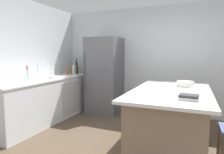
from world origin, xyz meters
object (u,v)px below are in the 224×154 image
at_px(syrup_bottle, 77,70).
at_px(whiskey_bottle, 73,70).
at_px(sink_faucet, 38,72).
at_px(paper_towel_roll, 51,72).
at_px(soda_bottle, 74,70).
at_px(flower_vase, 28,77).
at_px(refrigerator, 105,75).
at_px(wine_bottle, 77,67).
at_px(cookbook_stack, 189,97).
at_px(vinegar_bottle, 68,71).
at_px(mixing_bowl, 185,84).
at_px(kitchen_island, 170,119).
at_px(gin_bottle, 75,69).

relative_size(syrup_bottle, whiskey_bottle, 0.94).
height_order(sink_faucet, paper_towel_roll, paper_towel_roll).
height_order(whiskey_bottle, soda_bottle, soda_bottle).
xyz_separation_m(sink_faucet, flower_vase, (0.04, -0.32, -0.07)).
xyz_separation_m(refrigerator, wine_bottle, (-0.94, 0.17, 0.16)).
bearing_deg(cookbook_stack, flower_vase, 172.95).
bearing_deg(cookbook_stack, refrigerator, 135.68).
bearing_deg(whiskey_bottle, vinegar_bottle, -95.75).
xyz_separation_m(flower_vase, cookbook_stack, (2.90, -0.36, -0.08)).
xyz_separation_m(whiskey_bottle, vinegar_bottle, (-0.02, -0.19, -0.01)).
distance_m(syrup_bottle, cookbook_stack, 3.42).
xyz_separation_m(refrigerator, whiskey_bottle, (-0.88, -0.12, 0.12)).
bearing_deg(mixing_bowl, paper_towel_roll, -178.96).
relative_size(refrigerator, syrup_bottle, 6.87).
bearing_deg(whiskey_bottle, refrigerator, 7.53).
distance_m(sink_faucet, syrup_bottle, 1.28).
xyz_separation_m(syrup_bottle, vinegar_bottle, (-0.11, -0.29, -0.01)).
bearing_deg(wine_bottle, refrigerator, -10.52).
xyz_separation_m(kitchen_island, syrup_bottle, (-2.55, 1.38, 0.58)).
xyz_separation_m(refrigerator, flower_vase, (-0.88, -1.61, 0.10)).
distance_m(whiskey_bottle, mixing_bowl, 2.94).
bearing_deg(syrup_bottle, whiskey_bottle, -132.26).
bearing_deg(whiskey_bottle, cookbook_stack, -32.66).
height_order(gin_bottle, mixing_bowl, gin_bottle).
xyz_separation_m(paper_towel_roll, wine_bottle, (-0.13, 1.19, 0.02)).
relative_size(flower_vase, whiskey_bottle, 1.07).
xyz_separation_m(gin_bottle, vinegar_bottle, (0.03, -0.39, -0.02)).
bearing_deg(cookbook_stack, vinegar_bottle, 150.25).
xyz_separation_m(paper_towel_roll, mixing_bowl, (2.75, 0.05, -0.11)).
distance_m(paper_towel_roll, syrup_bottle, 1.00).
bearing_deg(syrup_bottle, gin_bottle, 143.96).
distance_m(refrigerator, whiskey_bottle, 0.89).
bearing_deg(flower_vase, kitchen_island, 4.61).
bearing_deg(paper_towel_roll, refrigerator, 51.28).
height_order(kitchen_island, cookbook_stack, cookbook_stack).
bearing_deg(mixing_bowl, sink_faucet, -173.43).
bearing_deg(mixing_bowl, soda_bottle, 164.20).
distance_m(whiskey_bottle, vinegar_bottle, 0.19).
bearing_deg(paper_towel_roll, syrup_bottle, 88.62).
bearing_deg(wine_bottle, whiskey_bottle, -77.27).
height_order(sink_faucet, syrup_bottle, sink_faucet).
bearing_deg(sink_faucet, kitchen_island, -2.34).
relative_size(wine_bottle, gin_bottle, 1.30).
xyz_separation_m(syrup_bottle, cookbook_stack, (2.81, -1.95, -0.10)).
distance_m(soda_bottle, mixing_bowl, 2.84).
relative_size(wine_bottle, whiskey_bottle, 1.42).
height_order(wine_bottle, soda_bottle, wine_bottle).
relative_size(paper_towel_roll, mixing_bowl, 1.15).
height_order(refrigerator, syrup_bottle, refrigerator).
bearing_deg(kitchen_island, sink_faucet, 177.66).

